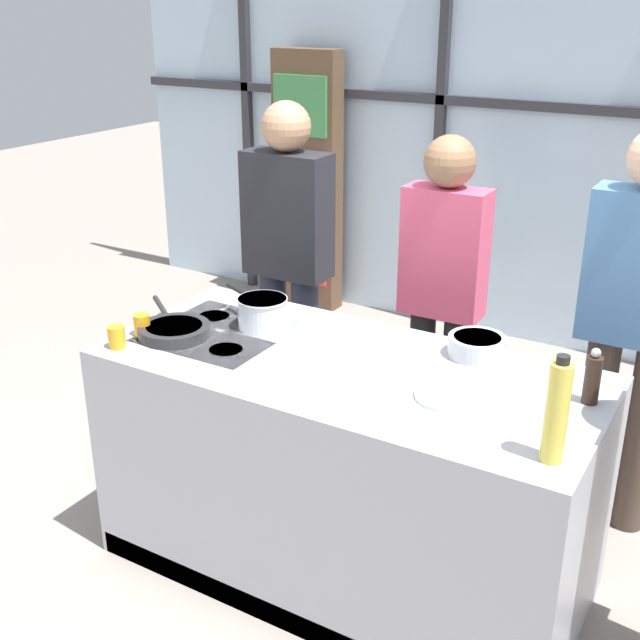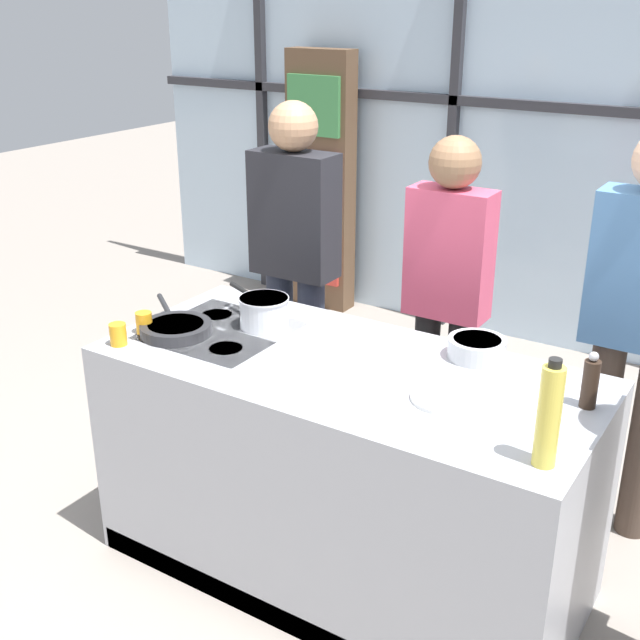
{
  "view_description": "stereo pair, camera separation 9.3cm",
  "coord_description": "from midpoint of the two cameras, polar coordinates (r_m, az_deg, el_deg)",
  "views": [
    {
      "loc": [
        1.27,
        -2.33,
        2.17
      ],
      "look_at": [
        -0.17,
        0.1,
        1.02
      ],
      "focal_mm": 45.0,
      "sensor_mm": 36.0,
      "label": 1
    },
    {
      "loc": [
        1.35,
        -2.28,
        2.17
      ],
      "look_at": [
        -0.17,
        0.1,
        1.02
      ],
      "focal_mm": 45.0,
      "sensor_mm": 36.0,
      "label": 2
    }
  ],
  "objects": [
    {
      "name": "spectator_far_left",
      "position": [
        4.02,
        -2.96,
        4.92
      ],
      "size": [
        0.43,
        0.24,
        1.71
      ],
      "rotation": [
        0.0,
        0.0,
        3.14
      ],
      "color": "#232838",
      "rests_on": "ground_plane"
    },
    {
      "name": "mixing_bowl",
      "position": [
        3.02,
        10.22,
        -1.79
      ],
      "size": [
        0.21,
        0.21,
        0.08
      ],
      "color": "silver",
      "rests_on": "demo_island"
    },
    {
      "name": "frying_pan",
      "position": [
        3.21,
        -11.16,
        -0.68
      ],
      "size": [
        0.44,
        0.37,
        0.04
      ],
      "color": "#232326",
      "rests_on": "demo_island"
    },
    {
      "name": "white_plate",
      "position": [
        2.71,
        8.34,
        -5.34
      ],
      "size": [
        0.25,
        0.25,
        0.01
      ],
      "primitive_type": "cylinder",
      "color": "white",
      "rests_on": "demo_island"
    },
    {
      "name": "back_window_wall",
      "position": [
        5.2,
        16.25,
        12.87
      ],
      "size": [
        6.4,
        0.1,
        2.8
      ],
      "color": "silver",
      "rests_on": "ground_plane"
    },
    {
      "name": "spectator_center_right",
      "position": [
        3.43,
        20.82,
        0.55
      ],
      "size": [
        0.43,
        0.24,
        1.72
      ],
      "rotation": [
        0.0,
        0.0,
        3.14
      ],
      "color": "#47382D",
      "rests_on": "ground_plane"
    },
    {
      "name": "oil_bottle",
      "position": [
        2.35,
        15.39,
        -6.33
      ],
      "size": [
        0.07,
        0.07,
        0.33
      ],
      "color": "#E0CC4C",
      "rests_on": "demo_island"
    },
    {
      "name": "spectator_center_left",
      "position": [
        3.66,
        7.97,
        2.39
      ],
      "size": [
        0.37,
        0.23,
        1.62
      ],
      "rotation": [
        0.0,
        0.0,
        3.14
      ],
      "color": "black",
      "rests_on": "ground_plane"
    },
    {
      "name": "juice_glass_far",
      "position": [
        3.24,
        -13.35,
        -0.34
      ],
      "size": [
        0.07,
        0.07,
        0.09
      ],
      "primitive_type": "cylinder",
      "color": "orange",
      "rests_on": "demo_island"
    },
    {
      "name": "bookshelf",
      "position": [
        5.79,
        -1.39,
        9.7
      ],
      "size": [
        0.49,
        0.19,
        1.83
      ],
      "color": "brown",
      "rests_on": "ground_plane"
    },
    {
      "name": "demo_island",
      "position": [
        3.15,
        0.94,
        -10.69
      ],
      "size": [
        1.85,
        0.84,
        0.92
      ],
      "color": "#A8AAB2",
      "rests_on": "ground_plane"
    },
    {
      "name": "pepper_grinder",
      "position": [
        2.75,
        17.89,
        -3.98
      ],
      "size": [
        0.05,
        0.05,
        0.2
      ],
      "color": "#332319",
      "rests_on": "demo_island"
    },
    {
      "name": "saucepan",
      "position": [
        3.23,
        -4.96,
        0.58
      ],
      "size": [
        0.36,
        0.22,
        0.13
      ],
      "color": "silver",
      "rests_on": "demo_island"
    },
    {
      "name": "ground_plane",
      "position": [
        3.42,
        0.92,
        -17.15
      ],
      "size": [
        18.0,
        18.0,
        0.0
      ],
      "primitive_type": "plane",
      "color": "gray"
    },
    {
      "name": "juice_glass_near",
      "position": [
        3.15,
        -15.09,
        -1.18
      ],
      "size": [
        0.07,
        0.07,
        0.09
      ],
      "primitive_type": "cylinder",
      "color": "orange",
      "rests_on": "demo_island"
    }
  ]
}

